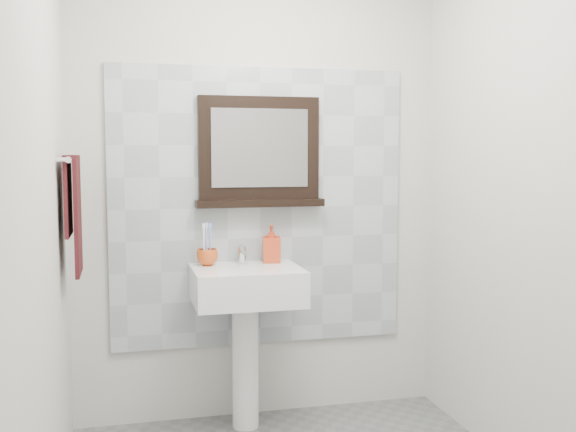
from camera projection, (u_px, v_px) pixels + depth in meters
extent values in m
cube|color=beige|center=(259.00, 189.00, 3.65)|extent=(2.00, 0.01, 2.50)
cube|color=beige|center=(452.00, 237.00, 1.53)|extent=(2.00, 0.01, 2.50)
cube|color=beige|center=(41.00, 208.00, 2.35)|extent=(0.01, 2.20, 2.50)
cube|color=beige|center=(544.00, 199.00, 2.83)|extent=(0.01, 2.20, 2.50)
cube|color=#A7B0B5|center=(260.00, 207.00, 3.65)|extent=(1.60, 0.02, 1.50)
cylinder|color=white|center=(245.00, 364.00, 3.54)|extent=(0.14, 0.14, 0.68)
cube|color=white|center=(247.00, 285.00, 3.44)|extent=(0.55, 0.44, 0.18)
cylinder|color=silver|center=(248.00, 271.00, 3.41)|extent=(0.32, 0.32, 0.02)
cylinder|color=#4C4C4F|center=(248.00, 269.00, 3.41)|extent=(0.04, 0.04, 0.00)
cylinder|color=silver|center=(242.00, 255.00, 3.57)|extent=(0.04, 0.04, 0.09)
cylinder|color=silver|center=(243.00, 252.00, 3.52)|extent=(0.02, 0.10, 0.02)
cube|color=silver|center=(241.00, 245.00, 3.58)|extent=(0.02, 0.07, 0.01)
imported|color=#C74B17|center=(207.00, 257.00, 3.50)|extent=(0.14, 0.14, 0.09)
cylinder|color=white|center=(204.00, 246.00, 3.48)|extent=(0.01, 0.01, 0.19)
cube|color=white|center=(204.00, 226.00, 3.47)|extent=(0.01, 0.01, 0.03)
cylinder|color=#6985F1|center=(210.00, 246.00, 3.49)|extent=(0.01, 0.01, 0.19)
cube|color=#6985F1|center=(210.00, 226.00, 3.48)|extent=(0.01, 0.01, 0.03)
cylinder|color=white|center=(207.00, 245.00, 3.51)|extent=(0.01, 0.01, 0.19)
cube|color=white|center=(206.00, 225.00, 3.50)|extent=(0.01, 0.01, 0.03)
cylinder|color=#6985F1|center=(205.00, 245.00, 3.50)|extent=(0.01, 0.01, 0.19)
cube|color=#6985F1|center=(205.00, 226.00, 3.49)|extent=(0.01, 0.01, 0.03)
imported|color=red|center=(271.00, 244.00, 3.60)|extent=(0.10, 0.11, 0.20)
cube|color=black|center=(259.00, 148.00, 3.60)|extent=(0.65, 0.06, 0.55)
cube|color=#99999E|center=(260.00, 148.00, 3.57)|extent=(0.52, 0.01, 0.41)
cube|color=black|center=(260.00, 203.00, 3.60)|extent=(0.69, 0.11, 0.04)
cylinder|color=silver|center=(71.00, 159.00, 3.06)|extent=(0.03, 0.40, 0.03)
cylinder|color=silver|center=(61.00, 160.00, 2.87)|extent=(0.05, 0.02, 0.02)
cylinder|color=silver|center=(68.00, 159.00, 3.24)|extent=(0.05, 0.02, 0.02)
cube|color=black|center=(78.00, 218.00, 3.09)|extent=(0.02, 0.30, 0.52)
cube|color=black|center=(68.00, 199.00, 3.08)|extent=(0.02, 0.30, 0.34)
cube|color=black|center=(71.00, 158.00, 3.06)|extent=(0.06, 0.30, 0.03)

